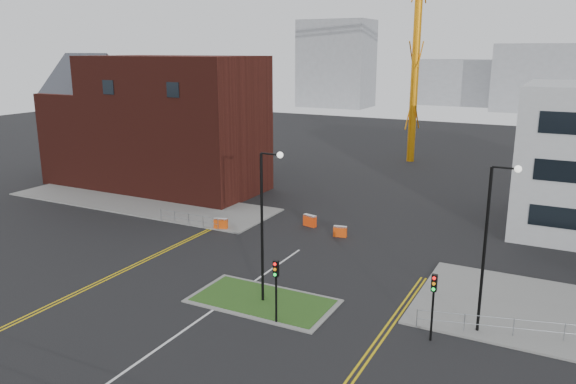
# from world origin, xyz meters

# --- Properties ---
(ground) EXTENTS (200.00, 200.00, 0.00)m
(ground) POSITION_xyz_m (0.00, 0.00, 0.00)
(ground) COLOR black
(ground) RESTS_ON ground
(pavement_left) EXTENTS (28.00, 8.00, 0.12)m
(pavement_left) POSITION_xyz_m (-20.00, 22.00, 0.06)
(pavement_left) COLOR slate
(pavement_left) RESTS_ON ground
(island_kerb) EXTENTS (8.60, 4.60, 0.08)m
(island_kerb) POSITION_xyz_m (2.00, 8.00, 0.04)
(island_kerb) COLOR slate
(island_kerb) RESTS_ON ground
(grass_island) EXTENTS (8.00, 4.00, 0.12)m
(grass_island) POSITION_xyz_m (2.00, 8.00, 0.06)
(grass_island) COLOR #214818
(grass_island) RESTS_ON ground
(brick_building) EXTENTS (24.20, 10.07, 14.24)m
(brick_building) POSITION_xyz_m (-22.97, 28.00, 6.85)
(brick_building) COLOR #431610
(brick_building) RESTS_ON ground
(streetlamp_island) EXTENTS (1.46, 0.36, 9.18)m
(streetlamp_island) POSITION_xyz_m (2.22, 8.00, 5.41)
(streetlamp_island) COLOR black
(streetlamp_island) RESTS_ON ground
(streetlamp_right_near) EXTENTS (1.46, 0.36, 9.18)m
(streetlamp_right_near) POSITION_xyz_m (14.22, 10.00, 5.41)
(streetlamp_right_near) COLOR black
(streetlamp_right_near) RESTS_ON ground
(traffic_light_island) EXTENTS (0.28, 0.33, 3.65)m
(traffic_light_island) POSITION_xyz_m (4.00, 5.98, 2.57)
(traffic_light_island) COLOR black
(traffic_light_island) RESTS_ON ground
(traffic_light_right) EXTENTS (0.28, 0.33, 3.65)m
(traffic_light_right) POSITION_xyz_m (12.00, 7.98, 2.57)
(traffic_light_right) COLOR black
(traffic_light_right) RESTS_ON ground
(railing_left) EXTENTS (6.05, 0.05, 1.10)m
(railing_left) POSITION_xyz_m (-11.00, 18.00, 0.74)
(railing_left) COLOR gray
(railing_left) RESTS_ON ground
(centre_line) EXTENTS (0.15, 30.00, 0.01)m
(centre_line) POSITION_xyz_m (0.00, 2.00, 0.01)
(centre_line) COLOR silver
(centre_line) RESTS_ON ground
(yellow_left_a) EXTENTS (0.12, 24.00, 0.01)m
(yellow_left_a) POSITION_xyz_m (-9.00, 10.00, 0.01)
(yellow_left_a) COLOR gold
(yellow_left_a) RESTS_ON ground
(yellow_left_b) EXTENTS (0.12, 24.00, 0.01)m
(yellow_left_b) POSITION_xyz_m (-8.70, 10.00, 0.01)
(yellow_left_b) COLOR gold
(yellow_left_b) RESTS_ON ground
(yellow_right_a) EXTENTS (0.12, 20.00, 0.01)m
(yellow_right_a) POSITION_xyz_m (9.50, 6.00, 0.01)
(yellow_right_a) COLOR gold
(yellow_right_a) RESTS_ON ground
(yellow_right_b) EXTENTS (0.12, 20.00, 0.01)m
(yellow_right_b) POSITION_xyz_m (9.80, 6.00, 0.01)
(yellow_right_b) COLOR gold
(yellow_right_b) RESTS_ON ground
(skyline_a) EXTENTS (18.00, 12.00, 22.00)m
(skyline_a) POSITION_xyz_m (-40.00, 120.00, 11.00)
(skyline_a) COLOR gray
(skyline_a) RESTS_ON ground
(skyline_b) EXTENTS (24.00, 12.00, 16.00)m
(skyline_b) POSITION_xyz_m (10.00, 130.00, 8.00)
(skyline_b) COLOR gray
(skyline_b) RESTS_ON ground
(skyline_d) EXTENTS (30.00, 12.00, 12.00)m
(skyline_d) POSITION_xyz_m (-8.00, 140.00, 6.00)
(skyline_d) COLOR gray
(skyline_d) RESTS_ON ground
(barrier_left) EXTENTS (1.21, 0.74, 0.96)m
(barrier_left) POSITION_xyz_m (-8.00, 18.41, 0.52)
(barrier_left) COLOR #E34B0C
(barrier_left) RESTS_ON ground
(barrier_mid) EXTENTS (1.24, 0.68, 0.99)m
(barrier_mid) POSITION_xyz_m (-1.79, 22.65, 0.54)
(barrier_mid) COLOR #FA410D
(barrier_mid) RESTS_ON ground
(barrier_right) EXTENTS (1.10, 0.52, 0.89)m
(barrier_right) POSITION_xyz_m (1.56, 21.26, 0.48)
(barrier_right) COLOR #F94C0D
(barrier_right) RESTS_ON ground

